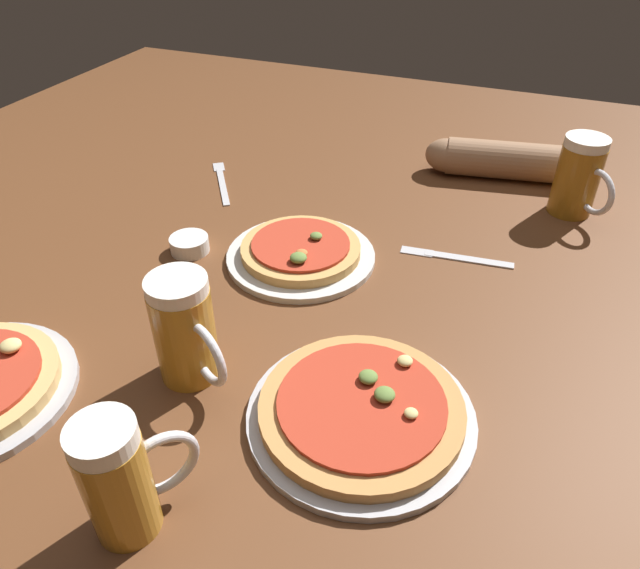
# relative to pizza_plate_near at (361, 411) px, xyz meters

# --- Properties ---
(ground_plane) EXTENTS (2.40, 2.40, 0.03)m
(ground_plane) POSITION_rel_pizza_plate_near_xyz_m (-0.15, 0.24, -0.03)
(ground_plane) COLOR brown
(pizza_plate_near) EXTENTS (0.30, 0.30, 0.05)m
(pizza_plate_near) POSITION_rel_pizza_plate_near_xyz_m (0.00, 0.00, 0.00)
(pizza_plate_near) COLOR #B2B2B7
(pizza_plate_near) RESTS_ON ground_plane
(pizza_plate_far) EXTENTS (0.27, 0.27, 0.05)m
(pizza_plate_far) POSITION_rel_pizza_plate_near_xyz_m (-0.22, 0.32, -0.00)
(pizza_plate_far) COLOR silver
(pizza_plate_far) RESTS_ON ground_plane
(beer_mug_dark) EXTENTS (0.12, 0.12, 0.16)m
(beer_mug_dark) POSITION_rel_pizza_plate_near_xyz_m (0.23, 0.69, 0.06)
(beer_mug_dark) COLOR #9E6619
(beer_mug_dark) RESTS_ON ground_plane
(beer_mug_amber) EXTENTS (0.09, 0.12, 0.16)m
(beer_mug_amber) POSITION_rel_pizza_plate_near_xyz_m (-0.19, -0.23, 0.06)
(beer_mug_amber) COLOR #B27A23
(beer_mug_amber) RESTS_ON ground_plane
(beer_mug_pale) EXTENTS (0.13, 0.10, 0.17)m
(beer_mug_pale) POSITION_rel_pizza_plate_near_xyz_m (-0.25, -0.01, 0.07)
(beer_mug_pale) COLOR #B27A23
(beer_mug_pale) RESTS_ON ground_plane
(ramekin_sauce) EXTENTS (0.07, 0.07, 0.03)m
(ramekin_sauce) POSITION_rel_pizza_plate_near_xyz_m (-0.43, 0.27, -0.00)
(ramekin_sauce) COLOR white
(ramekin_sauce) RESTS_ON ground_plane
(fork_left) EXTENTS (0.14, 0.19, 0.01)m
(fork_left) POSITION_rel_pizza_plate_near_xyz_m (-0.51, 0.54, -0.01)
(fork_left) COLOR silver
(fork_left) RESTS_ON ground_plane
(knife_right) EXTENTS (0.21, 0.04, 0.01)m
(knife_right) POSITION_rel_pizza_plate_near_xyz_m (0.04, 0.43, -0.01)
(knife_right) COLOR silver
(knife_right) RESTS_ON ground_plane
(diner_arm) EXTENTS (0.32, 0.13, 0.08)m
(diner_arm) POSITION_rel_pizza_plate_near_xyz_m (0.04, 0.80, 0.03)
(diner_arm) COLOR #936B4C
(diner_arm) RESTS_ON ground_plane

